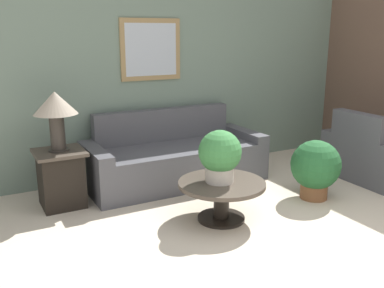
# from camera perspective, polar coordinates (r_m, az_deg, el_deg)

# --- Properties ---
(ground_plane) EXTENTS (20.00, 20.00, 0.00)m
(ground_plane) POSITION_cam_1_polar(r_m,az_deg,el_deg) (3.75, 21.72, -15.98)
(ground_plane) COLOR beige
(wall_back) EXTENTS (7.37, 0.09, 2.60)m
(wall_back) POSITION_cam_1_polar(r_m,az_deg,el_deg) (5.81, -1.90, 9.34)
(wall_back) COLOR slate
(wall_back) RESTS_ON ground_plane
(couch_main) EXTENTS (2.22, 0.91, 0.89)m
(couch_main) POSITION_cam_1_polar(r_m,az_deg,el_deg) (5.41, -2.35, -2.01)
(couch_main) COLOR #4C4C51
(couch_main) RESTS_ON ground_plane
(armchair) EXTENTS (0.93, 1.15, 0.89)m
(armchair) POSITION_cam_1_polar(r_m,az_deg,el_deg) (6.02, 23.21, -1.49)
(armchair) COLOR #4C4C51
(armchair) RESTS_ON ground_plane
(coffee_table) EXTENTS (0.87, 0.87, 0.41)m
(coffee_table) POSITION_cam_1_polar(r_m,az_deg,el_deg) (4.32, 3.97, -6.42)
(coffee_table) COLOR black
(coffee_table) RESTS_ON ground_plane
(side_table) EXTENTS (0.52, 0.52, 0.62)m
(side_table) POSITION_cam_1_polar(r_m,az_deg,el_deg) (4.85, -17.05, -4.35)
(side_table) COLOR black
(side_table) RESTS_ON ground_plane
(table_lamp) EXTENTS (0.46, 0.46, 0.63)m
(table_lamp) POSITION_cam_1_polar(r_m,az_deg,el_deg) (4.67, -17.75, 4.58)
(table_lamp) COLOR #2D2823
(table_lamp) RESTS_ON side_table
(potted_plant_on_table) EXTENTS (0.43, 0.43, 0.52)m
(potted_plant_on_table) POSITION_cam_1_polar(r_m,az_deg,el_deg) (4.19, 3.74, -1.44)
(potted_plant_on_table) COLOR beige
(potted_plant_on_table) RESTS_ON coffee_table
(potted_plant_floor) EXTENTS (0.56, 0.56, 0.68)m
(potted_plant_floor) POSITION_cam_1_polar(r_m,az_deg,el_deg) (5.03, 16.14, -2.99)
(potted_plant_floor) COLOR brown
(potted_plant_floor) RESTS_ON ground_plane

